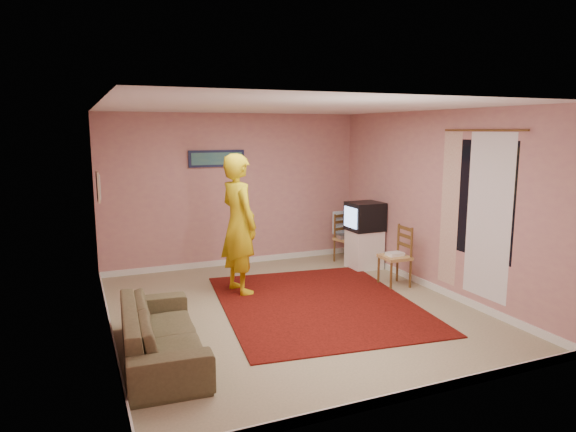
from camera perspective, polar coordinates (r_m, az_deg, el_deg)
name	(u,v)px	position (r m, az deg, el deg)	size (l,w,h in m)	color
ground	(292,309)	(6.83, 0.40, -10.35)	(5.00, 5.00, 0.00)	tan
wall_back	(234,190)	(8.83, -6.02, 2.85)	(4.50, 0.02, 2.60)	tan
wall_front	(411,256)	(4.36, 13.53, -4.32)	(4.50, 0.02, 2.60)	tan
wall_left	(104,224)	(5.99, -19.77, -0.87)	(0.02, 5.00, 2.60)	tan
wall_right	(435,202)	(7.67, 16.06, 1.50)	(0.02, 5.00, 2.60)	tan
ceiling	(292,107)	(6.43, 0.42, 12.01)	(4.50, 5.00, 0.02)	white
baseboard_back	(235,261)	(9.05, -5.86, -5.03)	(4.50, 0.02, 0.10)	white
baseboard_front	(405,396)	(4.82, 12.84, -18.88)	(4.50, 0.02, 0.10)	white
baseboard_left	(111,332)	(6.33, -19.02, -12.06)	(0.02, 5.00, 0.10)	white
baseboard_right	(431,286)	(7.92, 15.58, -7.48)	(0.02, 5.00, 0.10)	white
window	(482,199)	(6.97, 20.71, 1.73)	(0.01, 1.10, 1.50)	black
curtain_sheer	(488,217)	(6.88, 21.38, -0.09)	(0.01, 0.75, 2.10)	white
curtain_floral	(450,209)	(7.38, 17.53, 0.74)	(0.01, 0.35, 2.10)	#EDE4CA
curtain_rod	(483,130)	(6.89, 20.87, 8.90)	(0.02, 0.02, 1.40)	brown
picture_back	(217,159)	(8.67, -7.93, 6.34)	(0.95, 0.04, 0.28)	#161B3D
picture_left	(98,187)	(7.54, -20.33, 3.07)	(0.04, 0.38, 0.42)	tan
area_rug	(317,303)	(7.05, 3.26, -9.65)	(2.51, 3.13, 0.02)	#310905
tv_cabinet	(364,249)	(8.81, 8.46, -3.65)	(0.51, 0.47, 0.65)	white
crt_tv	(365,216)	(8.70, 8.52, -0.04)	(0.57, 0.50, 0.48)	black
chair_a	(348,233)	(9.12, 6.63, -1.90)	(0.46, 0.45, 0.46)	tan
dvd_player	(347,236)	(9.14, 6.62, -2.23)	(0.37, 0.27, 0.06)	#A6A6AA
blue_throw	(342,222)	(9.26, 6.07, -0.68)	(0.38, 0.05, 0.40)	#8BBEE5
chair_b	(395,250)	(7.84, 11.81, -3.69)	(0.40, 0.42, 0.49)	tan
game_console	(395,254)	(7.86, 11.79, -4.16)	(0.24, 0.18, 0.05)	white
sofa	(161,332)	(5.54, -13.90, -12.41)	(1.92, 0.75, 0.56)	brown
person	(239,224)	(7.32, -5.49, -0.90)	(0.73, 0.48, 2.00)	gold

